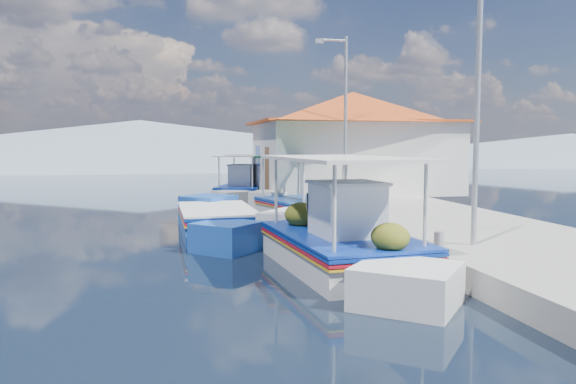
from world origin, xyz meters
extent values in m
plane|color=black|center=(0.00, 0.00, 0.00)|extent=(160.00, 160.00, 0.00)
cube|color=gray|center=(5.90, 6.00, 0.25)|extent=(5.00, 44.00, 0.50)
cylinder|color=#A5A8AD|center=(3.80, 2.00, 0.65)|extent=(0.20, 0.20, 0.30)
cylinder|color=#A5A8AD|center=(3.80, 8.00, 0.65)|extent=(0.20, 0.20, 0.30)
cylinder|color=#A5A8AD|center=(3.80, 14.00, 0.65)|extent=(0.20, 0.20, 0.30)
cube|color=silver|center=(1.80, 2.49, 0.22)|extent=(2.63, 4.60, 0.97)
cube|color=silver|center=(2.07, 5.40, 0.35)|extent=(2.27, 2.27, 1.07)
cube|color=silver|center=(1.55, -0.33, 0.22)|extent=(2.21, 2.21, 0.92)
cube|color=navy|center=(1.80, 2.49, 0.67)|extent=(2.70, 4.73, 0.06)
cube|color=red|center=(1.80, 2.49, 0.59)|extent=(2.70, 4.73, 0.05)
cube|color=gold|center=(1.80, 2.49, 0.52)|extent=(2.70, 4.73, 0.04)
cube|color=navy|center=(1.80, 2.49, 0.74)|extent=(2.72, 4.69, 0.05)
cube|color=brown|center=(1.80, 2.49, 0.71)|extent=(2.44, 4.49, 0.05)
cube|color=silver|center=(1.78, 2.18, 1.27)|extent=(1.34, 1.43, 1.12)
cube|color=silver|center=(1.78, 2.18, 1.85)|extent=(1.47, 1.54, 0.06)
cylinder|color=beige|center=(1.08, 4.41, 1.53)|extent=(0.07, 0.07, 1.63)
cylinder|color=beige|center=(2.86, 4.25, 1.53)|extent=(0.07, 0.07, 1.63)
cylinder|color=beige|center=(0.75, 0.72, 1.53)|extent=(0.07, 0.07, 1.63)
cylinder|color=beige|center=(2.53, 0.56, 1.53)|extent=(0.07, 0.07, 1.63)
cube|color=silver|center=(1.80, 2.49, 2.34)|extent=(2.74, 4.61, 0.07)
ellipsoid|color=#4F5216|center=(1.53, 3.94, 1.00)|extent=(0.77, 0.85, 0.58)
ellipsoid|color=#4F5216|center=(2.28, 4.38, 0.96)|extent=(0.65, 0.72, 0.49)
ellipsoid|color=#4F5216|center=(1.84, 0.65, 0.97)|extent=(0.69, 0.76, 0.52)
sphere|color=orange|center=(2.87, 3.00, 1.47)|extent=(0.41, 0.41, 0.41)
cube|color=silver|center=(2.72, 10.03, 0.21)|extent=(2.80, 3.89, 0.89)
cube|color=silver|center=(3.39, 12.28, 0.32)|extent=(1.84, 1.84, 0.99)
cube|color=silver|center=(2.07, 7.84, 0.21)|extent=(1.78, 1.78, 0.85)
cube|color=navy|center=(2.72, 10.03, 0.62)|extent=(2.88, 4.00, 0.06)
cube|color=red|center=(2.72, 10.03, 0.55)|extent=(2.88, 4.00, 0.05)
cube|color=gold|center=(2.72, 10.03, 0.48)|extent=(2.88, 4.00, 0.04)
cube|color=#1C4EAA|center=(2.72, 10.03, 0.69)|extent=(2.89, 3.98, 0.05)
cube|color=brown|center=(2.72, 10.03, 0.66)|extent=(2.63, 3.78, 0.05)
cylinder|color=beige|center=(2.41, 11.65, 1.41)|extent=(0.07, 0.07, 1.50)
cylinder|color=beige|center=(3.86, 11.22, 1.41)|extent=(0.07, 0.07, 1.50)
cylinder|color=beige|center=(1.58, 8.83, 1.41)|extent=(0.07, 0.07, 1.50)
cylinder|color=beige|center=(3.02, 8.40, 1.41)|extent=(0.07, 0.07, 1.50)
cube|color=#0B3A1A|center=(2.72, 10.03, 2.16)|extent=(2.89, 3.91, 0.07)
cube|color=#1C4EAA|center=(-0.42, 7.28, 0.24)|extent=(2.04, 3.74, 1.03)
cube|color=#1C4EAA|center=(-0.36, 9.75, 0.37)|extent=(1.98, 1.98, 1.14)
cube|color=#1C4EAA|center=(-0.48, 4.89, 0.24)|extent=(1.93, 1.93, 0.97)
cube|color=navy|center=(-0.42, 7.28, 0.71)|extent=(2.10, 3.85, 0.06)
cube|color=red|center=(-0.42, 7.28, 0.63)|extent=(2.10, 3.85, 0.05)
cube|color=gold|center=(-0.42, 7.28, 0.55)|extent=(2.10, 3.85, 0.04)
cube|color=silver|center=(-0.42, 7.28, 0.79)|extent=(2.12, 3.81, 0.05)
cube|color=brown|center=(-0.42, 7.28, 0.76)|extent=(1.88, 3.66, 0.05)
cube|color=silver|center=(1.63, 17.47, 0.20)|extent=(2.98, 4.05, 0.86)
cube|color=silver|center=(0.84, 19.76, 0.31)|extent=(1.82, 1.82, 0.95)
cube|color=silver|center=(2.40, 15.25, 0.20)|extent=(1.77, 1.77, 0.81)
cube|color=navy|center=(1.63, 17.47, 0.60)|extent=(3.07, 4.18, 0.05)
cube|color=red|center=(1.63, 17.47, 0.52)|extent=(3.07, 4.18, 0.05)
cube|color=gold|center=(1.63, 17.47, 0.46)|extent=(3.07, 4.18, 0.04)
cube|color=navy|center=(1.63, 17.47, 0.66)|extent=(3.08, 4.15, 0.05)
cube|color=brown|center=(1.63, 17.47, 0.63)|extent=(2.81, 3.94, 0.05)
cube|color=silver|center=(1.72, 17.21, 1.13)|extent=(1.37, 1.45, 0.99)
cube|color=silver|center=(1.72, 17.21, 1.64)|extent=(1.49, 1.57, 0.05)
cylinder|color=beige|center=(0.41, 18.66, 1.35)|extent=(0.06, 0.06, 1.44)
cylinder|color=beige|center=(1.85, 19.16, 1.35)|extent=(0.06, 0.06, 1.44)
cylinder|color=beige|center=(1.42, 15.78, 1.35)|extent=(0.06, 0.06, 1.44)
cylinder|color=beige|center=(2.85, 16.28, 1.35)|extent=(0.06, 0.06, 1.44)
cube|color=silver|center=(1.63, 17.47, 2.07)|extent=(3.07, 4.09, 0.06)
cube|color=silver|center=(6.20, 15.00, 2.00)|extent=(8.00, 6.00, 3.00)
cube|color=#CB531C|center=(6.20, 15.00, 3.55)|extent=(8.64, 6.48, 0.10)
pyramid|color=#CB531C|center=(6.20, 15.00, 4.20)|extent=(10.49, 10.49, 1.40)
cube|color=brown|center=(2.22, 14.00, 1.50)|extent=(0.06, 1.00, 2.00)
cube|color=navy|center=(2.22, 16.50, 2.10)|extent=(0.06, 1.20, 0.90)
cylinder|color=#A5A8AD|center=(4.60, 2.00, 3.50)|extent=(0.12, 0.12, 6.00)
cylinder|color=#A5A8AD|center=(4.60, 11.00, 3.50)|extent=(0.12, 0.12, 6.00)
cylinder|color=#A5A8AD|center=(4.10, 11.00, 6.35)|extent=(1.00, 0.08, 0.08)
cube|color=#A5A8AD|center=(3.60, 11.00, 6.30)|extent=(0.30, 0.14, 0.14)
cone|color=gray|center=(-5.00, 56.00, 2.45)|extent=(96.00, 96.00, 5.50)
cone|color=gray|center=(25.00, 56.00, 1.60)|extent=(76.80, 76.80, 3.80)
cone|color=gray|center=(50.00, 56.00, 1.80)|extent=(89.60, 89.60, 4.20)
camera|label=1|loc=(-1.69, -8.70, 2.67)|focal=34.88mm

